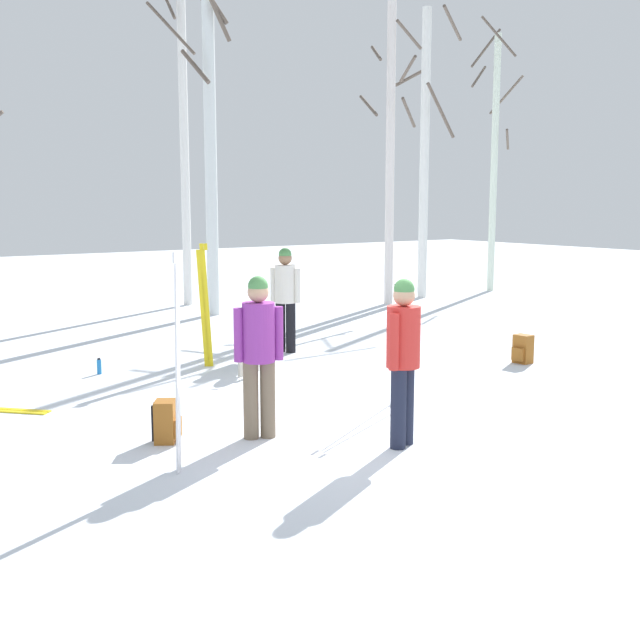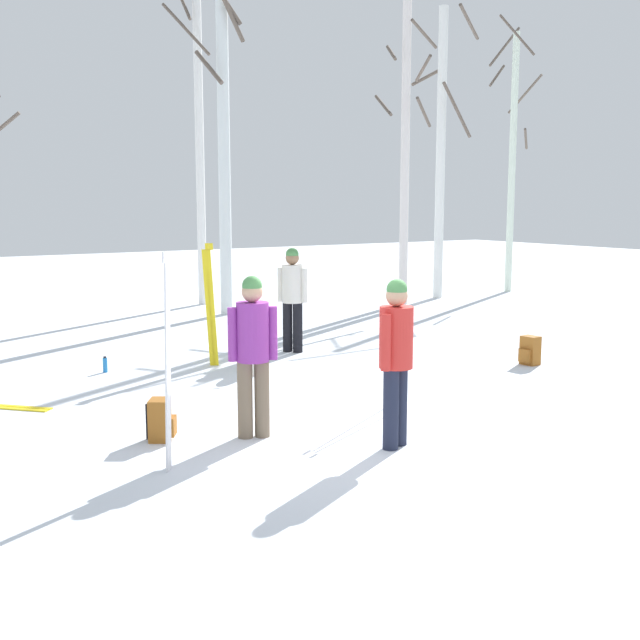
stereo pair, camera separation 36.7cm
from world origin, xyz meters
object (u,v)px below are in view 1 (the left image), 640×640
Objects in this scene: ski_pair_planted_2 at (178,364)px; birch_tree_5 at (425,150)px; water_bottle_0 at (99,366)px; birch_tree_4 at (391,139)px; backpack_1 at (166,422)px; dog at (249,347)px; birch_tree_2 at (211,148)px; birch_tree_3 at (184,138)px; person_0 at (285,293)px; ski_pair_planted_0 at (205,306)px; person_2 at (259,346)px; person_1 at (403,351)px; birch_tree_6 at (494,156)px; ski_poles_0 at (398,342)px; backpack_0 at (523,349)px.

birch_tree_5 is at bearing 38.68° from ski_pair_planted_2.
water_bottle_0 is 0.03× the size of birch_tree_4.
ski_pair_planted_2 is 1.21m from backpack_1.
birch_tree_2 is at bearing 67.64° from dog.
ski_pair_planted_2 is 0.26× the size of birch_tree_3.
ski_pair_planted_0 reaches higher than person_0.
ski_pair_planted_0 is 9.99m from birch_tree_5.
person_1 is at bearing -45.54° from person_2.
backpack_1 is at bearing -134.54° from dog.
person_1 is 2.55m from backpack_1.
birch_tree_4 reaches higher than person_1.
birch_tree_6 is at bearing 1.68° from birch_tree_5.
ski_pair_planted_2 is at bearing -106.00° from backpack_1.
birch_tree_2 reaches higher than ski_poles_0.
backpack_1 is 0.06× the size of birch_tree_6.
birch_tree_5 is at bearing 28.29° from ski_pair_planted_0.
birch_tree_5 is (6.85, 4.27, 2.72)m from person_0.
water_bottle_0 is at bearing 81.27° from backpack_1.
ski_pair_planted_0 reaches higher than backpack_1.
birch_tree_2 is at bearing -97.77° from birch_tree_3.
person_0 is 3.78m from ski_poles_0.
dog is 0.09× the size of birch_tree_3.
backpack_1 is at bearing -141.10° from birch_tree_4.
ski_pair_planted_2 is at bearing -128.56° from dog.
ski_pair_planted_0 is 0.26× the size of birch_tree_6.
backpack_1 is 11.56m from birch_tree_3.
person_0 is 1.62m from ski_pair_planted_0.
person_1 is at bearing -91.62° from ski_pair_planted_0.
dog is 4.24m from ski_pair_planted_2.
birch_tree_3 is (0.25, 1.81, 0.34)m from birch_tree_2.
backpack_1 is (-1.92, 1.49, -0.77)m from person_1.
ski_pair_planted_0 is 4.21× the size of backpack_1.
water_bottle_0 is 8.49m from birch_tree_3.
person_1 is at bearing -106.11° from birch_tree_2.
birch_tree_3 is 1.10× the size of birch_tree_5.
dog is at bearing -68.52° from ski_pair_planted_0.
birch_tree_2 reaches higher than backpack_0.
birch_tree_6 reaches higher than ski_pair_planted_0.
birch_tree_6 reaches higher than water_bottle_0.
person_2 reaches higher than backpack_0.
birch_tree_2 reaches higher than dog.
person_1 is 2.49× the size of dog.
person_1 is at bearing -37.73° from backpack_1.
ski_poles_0 is 0.21× the size of birch_tree_6.
birch_tree_6 reaches higher than person_1.
person_1 is at bearing -153.44° from backpack_0.
person_0 reaches higher than water_bottle_0.
person_0 is 0.23× the size of birch_tree_4.
ski_pair_planted_2 is 12.21m from birch_tree_3.
birch_tree_4 is at bearing 67.04° from backpack_0.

